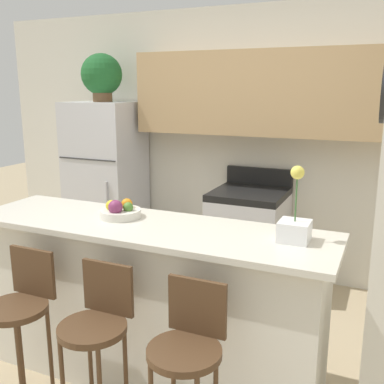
# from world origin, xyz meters

# --- Properties ---
(ground_plane) EXTENTS (14.00, 14.00, 0.00)m
(ground_plane) POSITION_xyz_m (0.00, 0.00, 0.00)
(ground_plane) COLOR tan
(wall_back) EXTENTS (5.60, 0.38, 2.55)m
(wall_back) POSITION_xyz_m (0.14, 1.88, 1.48)
(wall_back) COLOR silver
(wall_back) RESTS_ON ground_plane
(counter_bar) EXTENTS (2.23, 0.62, 1.03)m
(counter_bar) POSITION_xyz_m (0.00, 0.00, 0.52)
(counter_bar) COLOR silver
(counter_bar) RESTS_ON ground_plane
(refrigerator) EXTENTS (0.69, 0.63, 1.67)m
(refrigerator) POSITION_xyz_m (-1.39, 1.60, 0.84)
(refrigerator) COLOR silver
(refrigerator) RESTS_ON ground_plane
(stove_range) EXTENTS (0.64, 0.66, 1.07)m
(stove_range) POSITION_xyz_m (0.16, 1.59, 0.46)
(stove_range) COLOR silver
(stove_range) RESTS_ON ground_plane
(bar_stool_left) EXTENTS (0.35, 0.35, 0.93)m
(bar_stool_left) POSITION_xyz_m (-0.51, -0.51, 0.62)
(bar_stool_left) COLOR #4C331E
(bar_stool_left) RESTS_ON ground_plane
(bar_stool_mid) EXTENTS (0.35, 0.35, 0.93)m
(bar_stool_mid) POSITION_xyz_m (0.00, -0.51, 0.62)
(bar_stool_mid) COLOR #4C331E
(bar_stool_mid) RESTS_ON ground_plane
(bar_stool_right) EXTENTS (0.35, 0.35, 0.93)m
(bar_stool_right) POSITION_xyz_m (0.51, -0.51, 0.62)
(bar_stool_right) COLOR #4C331E
(bar_stool_right) RESTS_ON ground_plane
(potted_plant_on_fridge) EXTENTS (0.40, 0.40, 0.47)m
(potted_plant_on_fridge) POSITION_xyz_m (-1.39, 1.60, 1.93)
(potted_plant_on_fridge) COLOR brown
(potted_plant_on_fridge) RESTS_ON refrigerator
(orchid_vase) EXTENTS (0.16, 0.16, 0.40)m
(orchid_vase) POSITION_xyz_m (0.86, 0.06, 1.12)
(orchid_vase) COLOR white
(orchid_vase) RESTS_ON counter_bar
(fruit_bowl) EXTENTS (0.26, 0.26, 0.12)m
(fruit_bowl) POSITION_xyz_m (-0.21, 0.06, 1.07)
(fruit_bowl) COLOR silver
(fruit_bowl) RESTS_ON counter_bar
(trash_bin) EXTENTS (0.28, 0.28, 0.38)m
(trash_bin) POSITION_xyz_m (-0.82, 1.40, 0.19)
(trash_bin) COLOR black
(trash_bin) RESTS_ON ground_plane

